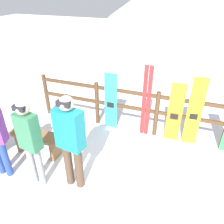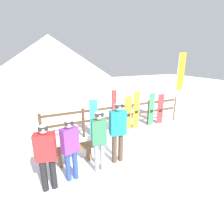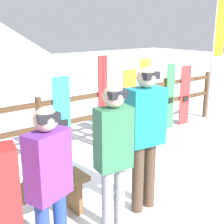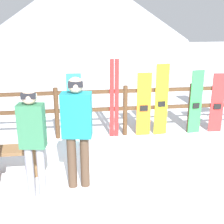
{
  "view_description": "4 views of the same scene",
  "coord_description": "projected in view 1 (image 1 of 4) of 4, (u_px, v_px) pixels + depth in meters",
  "views": [
    {
      "loc": [
        0.51,
        -2.73,
        3.16
      ],
      "look_at": [
        -0.83,
        0.94,
        0.85
      ],
      "focal_mm": 35.0,
      "sensor_mm": 36.0,
      "label": 1
    },
    {
      "loc": [
        -3.1,
        -4.32,
        2.92
      ],
      "look_at": [
        -0.62,
        0.98,
        1.08
      ],
      "focal_mm": 28.0,
      "sensor_mm": 36.0,
      "label": 2
    },
    {
      "loc": [
        -3.53,
        -2.84,
        2.23
      ],
      "look_at": [
        -0.54,
        0.95,
        0.88
      ],
      "focal_mm": 50.0,
      "sensor_mm": 36.0,
      "label": 3
    },
    {
      "loc": [
        -1.07,
        -4.75,
        2.73
      ],
      "look_at": [
        -0.39,
        0.82,
        0.83
      ],
      "focal_mm": 50.0,
      "sensor_mm": 36.0,
      "label": 4
    }
  ],
  "objects": [
    {
      "name": "ground_plane",
      "position": [
        137.0,
        185.0,
        3.97
      ],
      "size": [
        40.0,
        40.0,
        0.0
      ],
      "primitive_type": "plane",
      "color": "white"
    },
    {
      "name": "fence",
      "position": [
        157.0,
        110.0,
        4.95
      ],
      "size": [
        6.04,
        0.1,
        1.13
      ],
      "color": "#4C331E",
      "rests_on": "ground"
    },
    {
      "name": "bench",
      "position": [
        37.0,
        139.0,
        4.55
      ],
      "size": [
        1.12,
        0.36,
        0.49
      ],
      "color": "brown",
      "rests_on": "ground"
    },
    {
      "name": "person_plaid_green",
      "position": [
        30.0,
        139.0,
        3.51
      ],
      "size": [
        0.39,
        0.25,
        1.68
      ],
      "color": "gray",
      "rests_on": "ground"
    },
    {
      "name": "person_teal",
      "position": [
        70.0,
        138.0,
        3.47
      ],
      "size": [
        0.48,
        0.31,
        1.78
      ],
      "color": "#4C3828",
      "rests_on": "ground"
    },
    {
      "name": "snowboard_cyan",
      "position": [
        111.0,
        102.0,
        5.21
      ],
      "size": [
        0.31,
        0.06,
        1.44
      ],
      "color": "#2DBFCC",
      "rests_on": "ground"
    },
    {
      "name": "ski_pair_red",
      "position": [
        146.0,
        102.0,
        4.89
      ],
      "size": [
        0.19,
        0.02,
        1.72
      ],
      "color": "red",
      "rests_on": "ground"
    },
    {
      "name": "snowboard_orange",
      "position": [
        175.0,
        113.0,
        4.77
      ],
      "size": [
        0.32,
        0.06,
        1.42
      ],
      "color": "orange",
      "rests_on": "ground"
    },
    {
      "name": "snowboard_yellow",
      "position": [
        194.0,
        113.0,
        4.61
      ],
      "size": [
        0.3,
        0.08,
        1.59
      ],
      "color": "yellow",
      "rests_on": "ground"
    }
  ]
}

